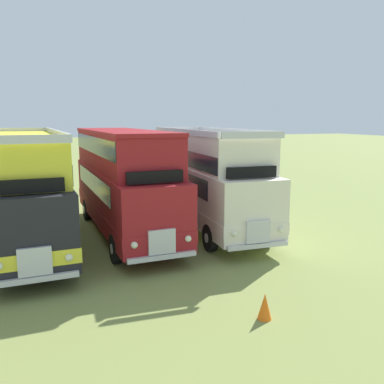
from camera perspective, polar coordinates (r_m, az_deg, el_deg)
The scene contains 4 objects.
bus_fourth_in_row at distance 17.51m, azimuth -22.03°, elevation 0.92°, with size 3.06×11.59×4.52m.
bus_fifth_in_row at distance 17.77m, azimuth -9.59°, elevation 1.99°, with size 2.93×10.41×4.49m.
bus_sixth_in_row at distance 18.83m, azimuth 2.03°, elevation 2.24°, with size 2.90×10.35×4.52m.
cone_near_end at distance 10.75m, azimuth 10.11°, elevation -15.43°, with size 0.36×0.36×0.67m, color orange.
Camera 1 is at (2.54, -16.97, 4.94)m, focal length 38.23 mm.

